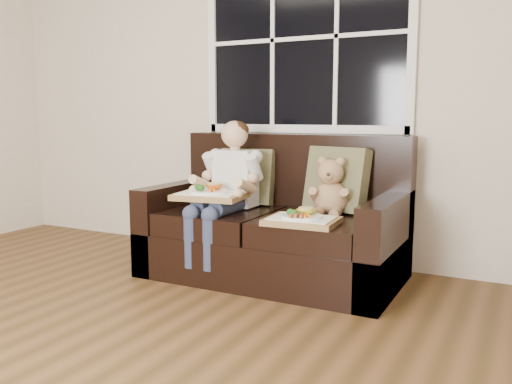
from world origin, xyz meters
The scene contains 8 objects.
window_back centered at (0.57, 2.48, 1.65)m, with size 1.62×0.04×1.37m.
loveseat centered at (0.57, 2.02, 0.31)m, with size 1.70×0.92×0.96m.
pillow_left centered at (0.26, 2.17, 0.65)m, with size 0.42×0.22×0.41m.
pillow_right centered at (0.94, 2.17, 0.67)m, with size 0.46×0.29×0.44m.
child centered at (0.26, 1.89, 0.66)m, with size 0.41×0.61×0.94m.
teddy_bear centered at (0.94, 2.04, 0.61)m, with size 0.25×0.31×0.39m.
tray_left centered at (0.21, 1.73, 0.58)m, with size 0.49×0.40×0.10m.
tray_right centered at (0.90, 1.66, 0.48)m, with size 0.44×0.35×0.10m.
Camera 1 is at (2.11, -1.29, 1.10)m, focal length 38.00 mm.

